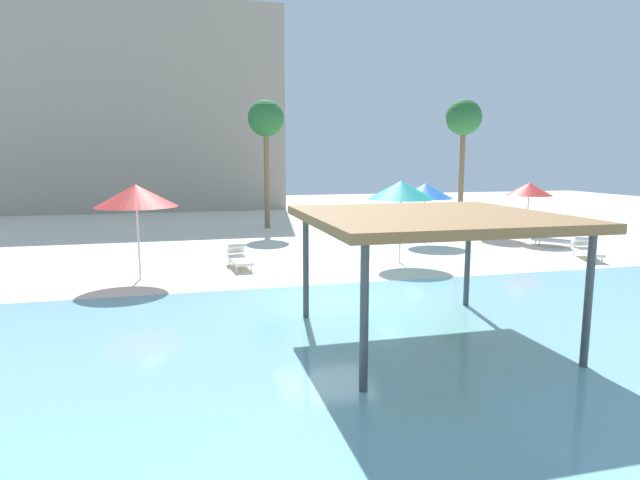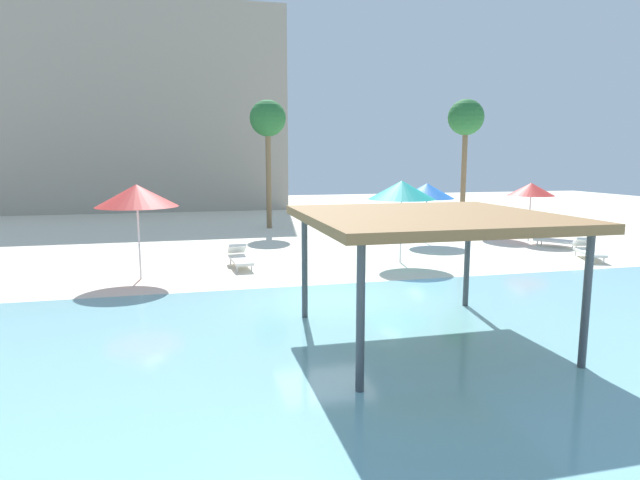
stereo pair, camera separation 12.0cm
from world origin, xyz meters
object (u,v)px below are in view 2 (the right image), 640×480
(beach_umbrella_teal_0, at_px, (402,190))
(palm_tree_1, at_px, (466,121))
(palm_tree_0, at_px, (268,122))
(beach_umbrella_red_2, at_px, (531,189))
(beach_umbrella_blue_1, at_px, (427,191))
(lounge_chair_0, at_px, (240,257))
(lounge_chair_1, at_px, (553,239))
(lounge_chair_2, at_px, (588,250))
(beach_umbrella_red_3, at_px, (137,196))
(shade_pavilion, at_px, (428,221))

(beach_umbrella_teal_0, xyz_separation_m, palm_tree_1, (7.13, 8.63, 3.08))
(beach_umbrella_teal_0, xyz_separation_m, palm_tree_0, (-3.17, 10.69, 3.01))
(beach_umbrella_red_2, bearing_deg, palm_tree_1, 95.55)
(beach_umbrella_teal_0, height_order, beach_umbrella_blue_1, beach_umbrella_teal_0)
(lounge_chair_0, bearing_deg, beach_umbrella_teal_0, 79.52)
(beach_umbrella_blue_1, bearing_deg, lounge_chair_0, -158.74)
(beach_umbrella_red_2, xyz_separation_m, lounge_chair_1, (-0.00, -1.69, -2.01))
(beach_umbrella_blue_1, relative_size, lounge_chair_2, 1.33)
(beach_umbrella_blue_1, height_order, beach_umbrella_red_3, beach_umbrella_red_3)
(lounge_chair_1, bearing_deg, beach_umbrella_red_2, 145.87)
(shade_pavilion, distance_m, beach_umbrella_teal_0, 8.39)
(lounge_chair_1, bearing_deg, lounge_chair_2, -44.82)
(beach_umbrella_blue_1, distance_m, beach_umbrella_red_3, 12.51)
(beach_umbrella_teal_0, xyz_separation_m, beach_umbrella_red_2, (7.64, 3.40, -0.27))
(lounge_chair_2, bearing_deg, beach_umbrella_blue_1, -117.75)
(lounge_chair_0, relative_size, lounge_chair_2, 0.98)
(beach_umbrella_teal_0, bearing_deg, lounge_chair_1, 12.65)
(beach_umbrella_blue_1, xyz_separation_m, palm_tree_1, (4.33, 4.72, 3.39))
(lounge_chair_1, bearing_deg, palm_tree_0, -163.72)
(lounge_chair_0, bearing_deg, shade_pavilion, 14.83)
(beach_umbrella_teal_0, relative_size, palm_tree_0, 0.44)
(palm_tree_0, bearing_deg, lounge_chair_2, -48.56)
(lounge_chair_2, bearing_deg, palm_tree_1, -159.32)
(lounge_chair_0, bearing_deg, palm_tree_1, 117.60)
(shade_pavilion, relative_size, palm_tree_1, 0.71)
(palm_tree_0, bearing_deg, beach_umbrella_red_2, -33.97)
(beach_umbrella_blue_1, xyz_separation_m, beach_umbrella_red_2, (4.84, -0.51, 0.03))
(beach_umbrella_red_3, relative_size, lounge_chair_2, 1.48)
(lounge_chair_1, height_order, palm_tree_0, palm_tree_0)
(palm_tree_0, bearing_deg, lounge_chair_0, -104.06)
(shade_pavilion, xyz_separation_m, beach_umbrella_red_2, (10.35, 11.34, -0.15))
(beach_umbrella_teal_0, distance_m, lounge_chair_2, 7.54)
(beach_umbrella_red_3, bearing_deg, beach_umbrella_blue_1, 20.95)
(beach_umbrella_teal_0, height_order, lounge_chair_2, beach_umbrella_teal_0)
(palm_tree_0, xyz_separation_m, palm_tree_1, (10.30, -2.06, 0.08))
(beach_umbrella_red_2, bearing_deg, beach_umbrella_blue_1, 174.03)
(beach_umbrella_blue_1, bearing_deg, beach_umbrella_red_3, -159.05)
(palm_tree_0, distance_m, palm_tree_1, 10.51)
(lounge_chair_0, bearing_deg, beach_umbrella_blue_1, 106.82)
(beach_umbrella_red_3, xyz_separation_m, lounge_chair_0, (3.18, 1.16, -2.27))
(shade_pavilion, distance_m, beach_umbrella_blue_1, 13.07)
(palm_tree_0, bearing_deg, beach_umbrella_teal_0, -73.46)
(beach_umbrella_red_3, height_order, lounge_chair_0, beach_umbrella_red_3)
(palm_tree_0, bearing_deg, shade_pavilion, -88.59)
(lounge_chair_0, distance_m, lounge_chair_2, 12.92)
(beach_umbrella_blue_1, relative_size, lounge_chair_0, 1.36)
(beach_umbrella_blue_1, relative_size, palm_tree_1, 0.39)
(lounge_chair_0, height_order, lounge_chair_2, same)
(beach_umbrella_blue_1, bearing_deg, shade_pavilion, -114.95)
(beach_umbrella_red_3, distance_m, palm_tree_1, 18.72)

